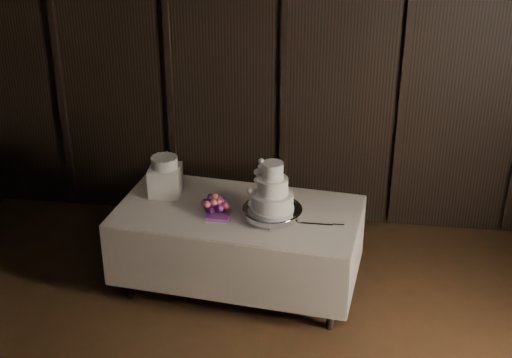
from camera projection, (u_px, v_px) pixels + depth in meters
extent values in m
cube|color=black|center=(285.00, 75.00, 6.67)|extent=(6.04, 0.04, 3.04)
cube|color=silver|center=(238.00, 210.00, 5.85)|extent=(2.09, 1.25, 0.01)
cube|color=white|center=(238.00, 252.00, 6.02)|extent=(1.92, 1.12, 0.71)
cylinder|color=silver|center=(272.00, 213.00, 5.69)|extent=(0.63, 0.63, 0.09)
cylinder|color=white|center=(272.00, 201.00, 5.65)|extent=(0.33, 0.33, 0.13)
cylinder|color=white|center=(273.00, 186.00, 5.59)|extent=(0.24, 0.24, 0.13)
cylinder|color=white|center=(273.00, 171.00, 5.53)|extent=(0.17, 0.17, 0.13)
cube|color=white|center=(165.00, 180.00, 6.05)|extent=(0.28, 0.28, 0.25)
cylinder|color=white|center=(164.00, 162.00, 5.98)|extent=(0.28, 0.28, 0.09)
cube|color=silver|center=(315.00, 224.00, 5.62)|extent=(0.37, 0.03, 0.01)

